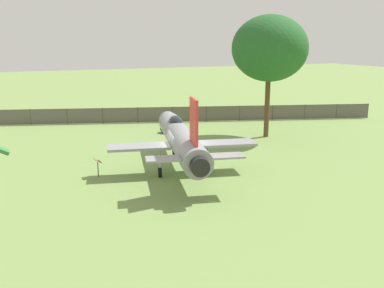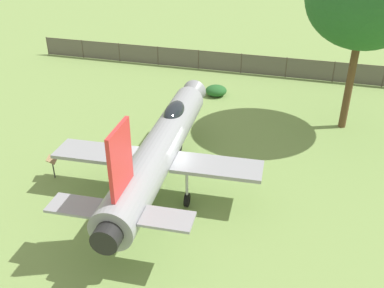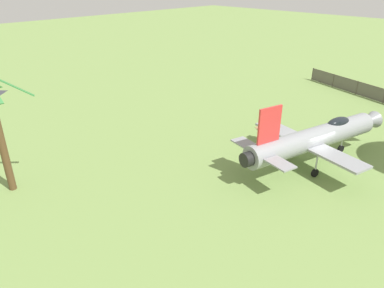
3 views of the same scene
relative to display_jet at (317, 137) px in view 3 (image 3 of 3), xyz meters
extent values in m
plane|color=#75934C|center=(-0.09, -0.36, -2.06)|extent=(200.00, 200.00, 0.00)
cylinder|color=gray|center=(-0.09, -0.36, -0.04)|extent=(4.24, 11.60, 1.61)
cone|color=gray|center=(1.39, 5.83, -0.04)|extent=(1.70, 1.87, 1.37)
cylinder|color=black|center=(-1.48, -6.22, -0.04)|extent=(1.08, 0.81, 0.97)
ellipsoid|color=black|center=(0.50, 2.11, 0.64)|extent=(1.39, 2.35, 0.84)
cube|color=red|center=(-1.10, -4.63, 1.96)|extent=(0.55, 1.78, 2.40)
cube|color=gray|center=(-2.86, -0.30, -0.24)|extent=(4.08, 2.47, 0.16)
cube|color=gray|center=(2.42, -1.55, -0.24)|extent=(4.08, 2.47, 0.16)
cube|color=gray|center=(-2.87, -4.68, 0.12)|extent=(2.01, 1.49, 0.10)
cube|color=gray|center=(0.45, -5.47, 0.12)|extent=(2.01, 1.49, 0.10)
cylinder|color=#A5A8AD|center=(0.72, 3.00, -0.98)|extent=(0.12, 0.12, 1.55)
cylinder|color=black|center=(0.72, 3.00, -1.76)|extent=(0.31, 0.63, 0.60)
cylinder|color=#A5A8AD|center=(-1.82, -1.14, -0.98)|extent=(0.12, 0.12, 1.55)
cylinder|color=black|center=(-1.82, -1.14, -1.76)|extent=(0.31, 0.63, 0.60)
cylinder|color=#A5A8AD|center=(1.11, -1.83, -0.98)|extent=(0.12, 0.12, 1.55)
cylinder|color=black|center=(1.11, -1.83, -1.76)|extent=(0.31, 0.63, 0.60)
cylinder|color=brown|center=(-11.98, -17.17, 1.43)|extent=(0.46, 0.46, 6.97)
cube|color=#387F3D|center=(-11.46, -16.00, 4.72)|extent=(1.09, 2.07, 1.50)
cylinder|color=#4C4238|center=(-1.28, 17.63, -1.27)|extent=(0.08, 0.08, 1.58)
cylinder|color=#4C4238|center=(-4.63, 18.67, -1.27)|extent=(0.08, 0.08, 1.58)
cylinder|color=#4C4238|center=(-7.98, 19.71, -1.27)|extent=(0.08, 0.08, 1.58)
cylinder|color=#4C4238|center=(-11.32, 20.76, -1.27)|extent=(0.08, 0.08, 1.58)
cylinder|color=#333333|center=(-5.27, 0.46, -1.61)|extent=(0.06, 0.06, 0.90)
cube|color=olive|center=(-5.27, 0.46, -1.04)|extent=(0.40, 0.61, 0.25)
camera|label=1|loc=(-10.04, -24.88, 6.09)|focal=40.10mm
camera|label=2|loc=(1.16, -16.86, 9.23)|focal=39.78mm
camera|label=3|loc=(10.33, -22.90, 10.68)|focal=33.64mm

